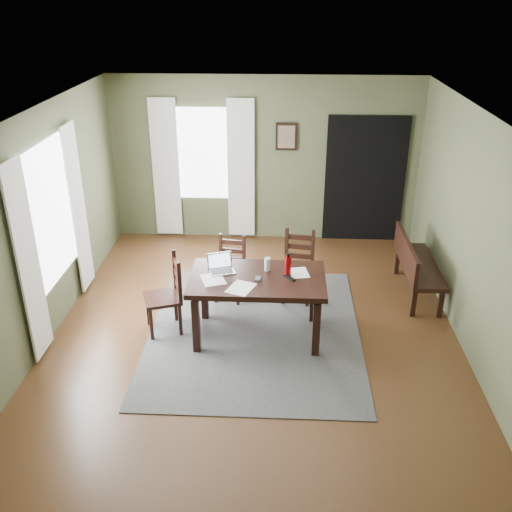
# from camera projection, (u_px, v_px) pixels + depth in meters

# --- Properties ---
(ground) EXTENTS (5.00, 6.00, 0.01)m
(ground) POSITION_uv_depth(u_px,v_px,m) (255.00, 331.00, 7.16)
(ground) COLOR #492C16
(room_shell) EXTENTS (5.02, 6.02, 2.71)m
(room_shell) POSITION_uv_depth(u_px,v_px,m) (255.00, 195.00, 6.39)
(room_shell) COLOR #4E5537
(room_shell) RESTS_ON ground
(rug) EXTENTS (2.60, 3.20, 0.01)m
(rug) POSITION_uv_depth(u_px,v_px,m) (255.00, 330.00, 7.16)
(rug) COLOR #424242
(rug) RESTS_ON ground
(dining_table) EXTENTS (1.61, 0.97, 0.80)m
(dining_table) POSITION_uv_depth(u_px,v_px,m) (257.00, 285.00, 6.76)
(dining_table) COLOR black
(dining_table) RESTS_ON rug
(chair_end) EXTENTS (0.55, 0.55, 0.99)m
(chair_end) POSITION_uv_depth(u_px,v_px,m) (167.00, 295.00, 6.98)
(chair_end) COLOR black
(chair_end) RESTS_ON rug
(chair_back_left) EXTENTS (0.44, 0.44, 0.88)m
(chair_back_left) POSITION_uv_depth(u_px,v_px,m) (230.00, 269.00, 7.76)
(chair_back_left) COLOR black
(chair_back_left) RESTS_ON rug
(chair_back_right) EXTENTS (0.48, 0.48, 0.96)m
(chair_back_right) POSITION_uv_depth(u_px,v_px,m) (298.00, 267.00, 7.73)
(chair_back_right) COLOR black
(chair_back_right) RESTS_ON rug
(bench) EXTENTS (0.46, 1.43, 0.81)m
(bench) POSITION_uv_depth(u_px,v_px,m) (415.00, 262.00, 7.83)
(bench) COLOR black
(bench) RESTS_ON ground
(laptop) EXTENTS (0.36, 0.33, 0.21)m
(laptop) POSITION_uv_depth(u_px,v_px,m) (221.00, 267.00, 6.85)
(laptop) COLOR #B7B7BC
(laptop) RESTS_ON dining_table
(computer_mouse) EXTENTS (0.07, 0.11, 0.04)m
(computer_mouse) POSITION_uv_depth(u_px,v_px,m) (258.00, 279.00, 6.63)
(computer_mouse) COLOR #3F3F42
(computer_mouse) RESTS_ON dining_table
(tv_remote) EXTENTS (0.15, 0.18, 0.02)m
(tv_remote) POSITION_uv_depth(u_px,v_px,m) (289.00, 278.00, 6.69)
(tv_remote) COLOR black
(tv_remote) RESTS_ON dining_table
(drinking_glass) EXTENTS (0.09, 0.09, 0.16)m
(drinking_glass) POSITION_uv_depth(u_px,v_px,m) (267.00, 264.00, 6.85)
(drinking_glass) COLOR silver
(drinking_glass) RESTS_ON dining_table
(water_bottle) EXTENTS (0.11, 0.11, 0.28)m
(water_bottle) POSITION_uv_depth(u_px,v_px,m) (288.00, 265.00, 6.72)
(water_bottle) COLOR #AC0D11
(water_bottle) RESTS_ON dining_table
(paper_a) EXTENTS (0.35, 0.40, 0.00)m
(paper_a) POSITION_uv_depth(u_px,v_px,m) (213.00, 279.00, 6.67)
(paper_a) COLOR white
(paper_a) RESTS_ON dining_table
(paper_d) EXTENTS (0.27, 0.32, 0.00)m
(paper_d) POSITION_uv_depth(u_px,v_px,m) (299.00, 273.00, 6.82)
(paper_d) COLOR white
(paper_d) RESTS_ON dining_table
(paper_e) EXTENTS (0.36, 0.41, 0.00)m
(paper_e) POSITION_uv_depth(u_px,v_px,m) (241.00, 288.00, 6.48)
(paper_e) COLOR white
(paper_e) RESTS_ON dining_table
(window_left) EXTENTS (0.01, 1.30, 1.70)m
(window_left) POSITION_uv_depth(u_px,v_px,m) (50.00, 214.00, 6.83)
(window_left) COLOR white
(window_left) RESTS_ON ground
(window_back) EXTENTS (1.00, 0.01, 1.50)m
(window_back) POSITION_uv_depth(u_px,v_px,m) (203.00, 154.00, 9.27)
(window_back) COLOR white
(window_back) RESTS_ON ground
(curtain_left_near) EXTENTS (0.03, 0.48, 2.30)m
(curtain_left_near) POSITION_uv_depth(u_px,v_px,m) (28.00, 262.00, 6.20)
(curtain_left_near) COLOR silver
(curtain_left_near) RESTS_ON ground
(curtain_left_far) EXTENTS (0.03, 0.48, 2.30)m
(curtain_left_far) POSITION_uv_depth(u_px,v_px,m) (78.00, 209.00, 7.68)
(curtain_left_far) COLOR silver
(curtain_left_far) RESTS_ON ground
(curtain_back_left) EXTENTS (0.44, 0.03, 2.30)m
(curtain_back_left) POSITION_uv_depth(u_px,v_px,m) (166.00, 169.00, 9.37)
(curtain_back_left) COLOR silver
(curtain_back_left) RESTS_ON ground
(curtain_back_right) EXTENTS (0.44, 0.03, 2.30)m
(curtain_back_right) POSITION_uv_depth(u_px,v_px,m) (241.00, 170.00, 9.32)
(curtain_back_right) COLOR silver
(curtain_back_right) RESTS_ON ground
(framed_picture) EXTENTS (0.34, 0.03, 0.44)m
(framed_picture) POSITION_uv_depth(u_px,v_px,m) (286.00, 137.00, 9.07)
(framed_picture) COLOR black
(framed_picture) RESTS_ON ground
(doorway_back) EXTENTS (1.30, 0.03, 2.10)m
(doorway_back) POSITION_uv_depth(u_px,v_px,m) (365.00, 180.00, 9.32)
(doorway_back) COLOR black
(doorway_back) RESTS_ON ground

